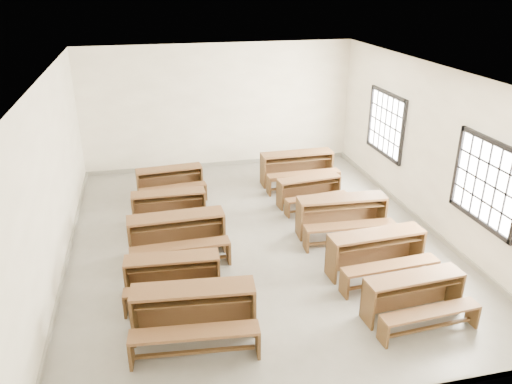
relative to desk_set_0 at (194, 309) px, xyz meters
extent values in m
plane|color=gray|center=(1.47, 2.56, -0.45)|extent=(8.50, 8.50, 0.00)
cube|color=white|center=(1.47, 2.56, 2.73)|extent=(7.00, 8.50, 0.05)
cube|color=white|center=(1.47, 6.79, 1.15)|extent=(7.00, 0.05, 3.20)
cube|color=white|center=(1.47, -1.66, 1.15)|extent=(7.00, 0.05, 3.20)
cube|color=white|center=(-2.01, 2.56, 1.15)|extent=(0.05, 8.50, 3.20)
cube|color=white|center=(4.94, 2.56, 1.15)|extent=(0.05, 8.50, 3.20)
cube|color=gray|center=(1.47, 6.79, -0.40)|extent=(7.00, 0.04, 0.10)
cube|color=gray|center=(-2.01, 2.56, -0.40)|extent=(0.04, 8.50, 0.10)
cube|color=gray|center=(4.95, 2.56, -0.40)|extent=(0.04, 8.50, 0.10)
cube|color=white|center=(4.94, 0.76, 1.15)|extent=(0.02, 1.50, 1.30)
cube|color=black|center=(4.92, 0.76, 1.84)|extent=(0.06, 1.62, 0.08)
cube|color=black|center=(4.92, 0.76, 0.46)|extent=(0.06, 1.62, 0.08)
cube|color=black|center=(4.92, 1.55, 1.15)|extent=(0.06, 0.08, 1.46)
cube|color=white|center=(4.94, 4.36, 1.15)|extent=(0.02, 1.50, 1.30)
cube|color=black|center=(4.92, 4.36, 1.84)|extent=(0.06, 1.62, 0.08)
cube|color=black|center=(4.92, 4.36, 0.46)|extent=(0.06, 1.62, 0.08)
cube|color=black|center=(4.92, 3.57, 1.15)|extent=(0.06, 0.08, 1.46)
cube|color=black|center=(4.92, 5.15, 1.15)|extent=(0.06, 0.08, 1.46)
cube|color=brown|center=(0.01, 0.06, 0.30)|extent=(1.75, 0.59, 0.04)
cube|color=brown|center=(0.02, 0.25, -0.08)|extent=(1.71, 0.21, 0.73)
cube|color=#51371B|center=(-0.83, 0.14, -0.08)|extent=(0.08, 0.43, 0.73)
cube|color=#51371B|center=(0.84, -0.03, -0.08)|extent=(0.08, 0.43, 0.73)
cube|color=#51371B|center=(0.00, 0.03, 0.15)|extent=(1.61, 0.47, 0.02)
cube|color=brown|center=(-0.05, -0.47, -0.02)|extent=(1.73, 0.47, 0.04)
cube|color=#51371B|center=(-0.88, -0.38, -0.25)|extent=(0.07, 0.30, 0.41)
cube|color=#51371B|center=(0.78, -0.55, -0.25)|extent=(0.07, 0.30, 0.41)
cube|color=#51371B|center=(-0.05, -0.47, -0.34)|extent=(1.58, 0.21, 0.04)
cube|color=brown|center=(-0.22, 1.12, 0.20)|extent=(1.50, 0.47, 0.04)
cube|color=brown|center=(-0.20, 1.29, -0.13)|extent=(1.48, 0.14, 0.63)
cube|color=#51371B|center=(-0.94, 1.17, -0.13)|extent=(0.06, 0.37, 0.63)
cube|color=#51371B|center=(0.51, 1.07, -0.13)|extent=(0.06, 0.37, 0.63)
cube|color=#51371B|center=(-0.22, 1.10, 0.07)|extent=(1.39, 0.37, 0.02)
cube|color=brown|center=(-0.25, 0.67, -0.08)|extent=(1.50, 0.36, 0.04)
cube|color=#51371B|center=(-0.97, 0.72, -0.27)|extent=(0.06, 0.26, 0.35)
cube|color=#51371B|center=(0.47, 0.62, -0.27)|extent=(0.06, 0.26, 0.35)
cube|color=#51371B|center=(-0.25, 0.67, -0.36)|extent=(1.37, 0.14, 0.04)
cube|color=brown|center=(-0.05, 2.38, 0.31)|extent=(1.74, 0.48, 0.04)
cube|color=brown|center=(-0.05, 2.57, -0.08)|extent=(1.73, 0.09, 0.73)
cube|color=#51371B|center=(-0.89, 2.35, -0.08)|extent=(0.06, 0.43, 0.73)
cube|color=#51371B|center=(0.79, 2.40, -0.08)|extent=(0.06, 0.43, 0.73)
cube|color=#51371B|center=(-0.05, 2.36, 0.16)|extent=(1.61, 0.37, 0.02)
cube|color=brown|center=(-0.03, 1.85, -0.02)|extent=(1.74, 0.35, 0.04)
cube|color=#51371B|center=(-0.87, 1.82, -0.24)|extent=(0.05, 0.30, 0.41)
cube|color=#51371B|center=(0.81, 1.87, -0.24)|extent=(0.05, 0.30, 0.41)
cube|color=#51371B|center=(-0.03, 1.85, -0.34)|extent=(1.60, 0.10, 0.04)
cube|color=brown|center=(-0.11, 3.71, 0.20)|extent=(1.49, 0.39, 0.04)
cube|color=brown|center=(-0.10, 3.88, -0.13)|extent=(1.49, 0.06, 0.63)
cube|color=#51371B|center=(-0.83, 3.72, -0.13)|extent=(0.04, 0.37, 0.63)
cube|color=#51371B|center=(0.62, 3.70, -0.13)|extent=(0.04, 0.37, 0.63)
cube|color=#51371B|center=(-0.11, 3.70, 0.07)|extent=(1.38, 0.30, 0.02)
cube|color=brown|center=(-0.11, 3.26, -0.08)|extent=(1.49, 0.28, 0.04)
cube|color=#51371B|center=(-0.84, 3.27, -0.27)|extent=(0.04, 0.26, 0.35)
cube|color=#51371B|center=(0.61, 3.25, -0.27)|extent=(0.04, 0.26, 0.35)
cube|color=#51371B|center=(-0.11, 3.26, -0.36)|extent=(1.38, 0.06, 0.04)
cube|color=brown|center=(0.00, 5.10, 0.20)|extent=(1.52, 0.51, 0.04)
cube|color=brown|center=(-0.01, 5.27, -0.13)|extent=(1.49, 0.17, 0.63)
cube|color=#51371B|center=(-0.72, 5.04, -0.13)|extent=(0.07, 0.38, 0.63)
cube|color=#51371B|center=(0.73, 5.17, -0.13)|extent=(0.07, 0.38, 0.63)
cube|color=#51371B|center=(0.00, 5.08, 0.07)|extent=(1.40, 0.40, 0.02)
cube|color=brown|center=(0.04, 4.65, -0.08)|extent=(1.51, 0.39, 0.04)
cube|color=#51371B|center=(-0.68, 4.58, -0.27)|extent=(0.06, 0.26, 0.35)
cube|color=#51371B|center=(0.77, 4.71, -0.27)|extent=(0.06, 0.26, 0.35)
cube|color=#51371B|center=(0.04, 4.65, -0.36)|extent=(1.38, 0.17, 0.04)
cube|color=brown|center=(3.21, -0.24, 0.21)|extent=(1.53, 0.48, 0.04)
cube|color=brown|center=(3.20, -0.07, -0.13)|extent=(1.50, 0.14, 0.64)
cube|color=#51371B|center=(2.48, -0.29, -0.13)|extent=(0.06, 0.38, 0.64)
cube|color=#51371B|center=(3.95, -0.19, -0.13)|extent=(0.06, 0.38, 0.64)
cube|color=#51371B|center=(3.22, -0.26, 0.08)|extent=(1.41, 0.37, 0.02)
cube|color=brown|center=(3.25, -0.70, -0.07)|extent=(1.52, 0.36, 0.04)
cube|color=#51371B|center=(2.51, -0.75, -0.27)|extent=(0.06, 0.27, 0.36)
cube|color=#51371B|center=(3.98, -0.65, -0.27)|extent=(0.06, 0.27, 0.36)
cube|color=#51371B|center=(3.25, -0.70, -0.35)|extent=(1.39, 0.14, 0.04)
cube|color=brown|center=(3.20, 1.00, 0.28)|extent=(1.69, 0.52, 0.04)
cube|color=brown|center=(3.19, 1.19, -0.10)|extent=(1.66, 0.15, 0.71)
cube|color=#51371B|center=(2.39, 0.95, -0.10)|extent=(0.07, 0.42, 0.71)
cube|color=#51371B|center=(4.01, 1.05, -0.10)|extent=(0.07, 0.42, 0.71)
cube|color=#51371B|center=(3.20, 0.98, 0.13)|extent=(1.56, 0.41, 0.02)
cube|color=brown|center=(3.23, 0.49, -0.03)|extent=(1.68, 0.40, 0.04)
cube|color=#51371B|center=(2.42, 0.44, -0.25)|extent=(0.06, 0.29, 0.40)
cube|color=#51371B|center=(4.04, 0.55, -0.25)|extent=(0.06, 0.29, 0.40)
cube|color=#51371B|center=(3.23, 0.49, -0.34)|extent=(1.54, 0.15, 0.04)
cube|color=brown|center=(3.16, 2.45, 0.31)|extent=(1.75, 0.52, 0.04)
cube|color=brown|center=(3.17, 2.64, -0.08)|extent=(1.73, 0.13, 0.74)
cube|color=#51371B|center=(2.31, 2.49, -0.08)|extent=(0.07, 0.43, 0.74)
cube|color=#51371B|center=(4.00, 2.40, -0.08)|extent=(0.07, 0.43, 0.74)
cube|color=#51371B|center=(3.15, 2.43, 0.16)|extent=(1.62, 0.41, 0.02)
cube|color=brown|center=(3.13, 1.92, -0.02)|extent=(1.75, 0.39, 0.04)
cube|color=#51371B|center=(2.28, 1.96, -0.24)|extent=(0.06, 0.30, 0.41)
cube|color=#51371B|center=(3.97, 1.87, -0.24)|extent=(0.06, 0.30, 0.41)
cube|color=#51371B|center=(3.13, 1.92, -0.34)|extent=(1.60, 0.14, 0.04)
cube|color=brown|center=(2.97, 3.91, 0.17)|extent=(1.44, 0.50, 0.04)
cube|color=brown|center=(2.96, 4.07, -0.15)|extent=(1.41, 0.19, 0.60)
cube|color=#51371B|center=(2.29, 3.83, -0.15)|extent=(0.07, 0.35, 0.60)
cube|color=#51371B|center=(3.66, 3.98, -0.15)|extent=(0.07, 0.35, 0.60)
cube|color=#51371B|center=(2.98, 3.89, 0.05)|extent=(1.33, 0.40, 0.02)
cube|color=brown|center=(3.02, 3.48, -0.10)|extent=(1.43, 0.40, 0.04)
cube|color=#51371B|center=(2.34, 3.40, -0.28)|extent=(0.06, 0.25, 0.34)
cube|color=#51371B|center=(3.71, 3.55, -0.28)|extent=(0.06, 0.25, 0.34)
cube|color=#51371B|center=(3.02, 3.48, -0.36)|extent=(1.30, 0.18, 0.04)
cube|color=brown|center=(3.09, 5.17, 0.32)|extent=(1.76, 0.47, 0.04)
cube|color=brown|center=(3.08, 5.37, -0.08)|extent=(1.75, 0.08, 0.74)
cube|color=#51371B|center=(2.23, 5.16, -0.08)|extent=(0.05, 0.44, 0.74)
cube|color=#51371B|center=(3.94, 5.19, -0.08)|extent=(0.05, 0.44, 0.74)
cube|color=#51371B|center=(3.09, 5.15, 0.16)|extent=(1.62, 0.36, 0.02)
cube|color=brown|center=(3.10, 4.64, -0.01)|extent=(1.75, 0.34, 0.04)
cube|color=#51371B|center=(2.24, 4.62, -0.24)|extent=(0.05, 0.31, 0.42)
cube|color=#51371B|center=(3.95, 4.65, -0.24)|extent=(0.05, 0.31, 0.42)
cube|color=#51371B|center=(3.10, 4.64, -0.34)|extent=(1.62, 0.09, 0.04)
camera|label=1|loc=(-0.43, -5.75, 4.25)|focal=35.00mm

